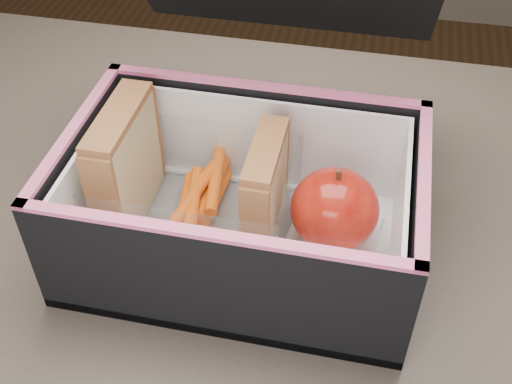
# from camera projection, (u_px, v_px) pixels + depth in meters

# --- Properties ---
(kitchen_table) EXTENTS (1.20, 0.80, 0.75)m
(kitchen_table) POSITION_uv_depth(u_px,v_px,m) (317.00, 336.00, 0.64)
(kitchen_table) COLOR brown
(kitchen_table) RESTS_ON ground
(lunch_bag) EXTENTS (0.30, 0.33, 0.27)m
(lunch_bag) POSITION_uv_depth(u_px,v_px,m) (244.00, 193.00, 0.56)
(lunch_bag) COLOR black
(lunch_bag) RESTS_ON kitchen_table
(plastic_tub) EXTENTS (0.18, 0.13, 0.07)m
(plastic_tub) POSITION_uv_depth(u_px,v_px,m) (196.00, 194.00, 0.58)
(plastic_tub) COLOR white
(plastic_tub) RESTS_ON lunch_bag
(sandwich_left) EXTENTS (0.03, 0.10, 0.11)m
(sandwich_left) POSITION_uv_depth(u_px,v_px,m) (126.00, 165.00, 0.58)
(sandwich_left) COLOR tan
(sandwich_left) RESTS_ON plastic_tub
(sandwich_right) EXTENTS (0.02, 0.09, 0.10)m
(sandwich_right) POSITION_uv_depth(u_px,v_px,m) (265.00, 190.00, 0.56)
(sandwich_right) COLOR tan
(sandwich_right) RESTS_ON plastic_tub
(carrot_sticks) EXTENTS (0.05, 0.16, 0.03)m
(carrot_sticks) POSITION_uv_depth(u_px,v_px,m) (199.00, 208.00, 0.59)
(carrot_sticks) COLOR #CF4E09
(carrot_sticks) RESTS_ON plastic_tub
(paper_napkin) EXTENTS (0.09, 0.09, 0.01)m
(paper_napkin) POSITION_uv_depth(u_px,v_px,m) (333.00, 237.00, 0.59)
(paper_napkin) COLOR white
(paper_napkin) RESTS_ON lunch_bag
(red_apple) EXTENTS (0.10, 0.10, 0.08)m
(red_apple) POSITION_uv_depth(u_px,v_px,m) (335.00, 209.00, 0.56)
(red_apple) COLOR #910908
(red_apple) RESTS_ON paper_napkin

